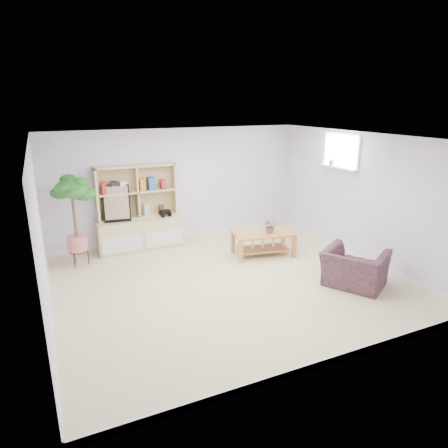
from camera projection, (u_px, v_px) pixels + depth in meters
name	position (u px, v px, depth m)	size (l,w,h in m)	color
floor	(228.00, 282.00, 6.73)	(5.50, 5.00, 0.01)	beige
ceiling	(228.00, 137.00, 6.02)	(5.50, 5.00, 0.01)	white
walls	(228.00, 214.00, 6.38)	(5.51, 5.01, 2.40)	white
baseboard	(228.00, 280.00, 6.71)	(5.50, 5.00, 0.10)	white
window	(342.00, 151.00, 7.75)	(0.10, 0.98, 0.68)	#CADEFF
window_sill	(338.00, 168.00, 7.82)	(0.14, 1.00, 0.04)	white
storage_unit	(139.00, 208.00, 8.05)	(1.72, 0.58, 1.72)	tan
poster	(116.00, 204.00, 7.81)	(0.53, 0.12, 0.73)	yellow
toy_truck	(165.00, 213.00, 8.24)	(0.28, 0.20, 0.15)	black
coffee_table	(263.00, 244.00, 7.87)	(1.16, 0.63, 0.47)	#B77E33
table_plant	(270.00, 226.00, 7.71)	(0.27, 0.23, 0.30)	#185E24
floor_tree	(75.00, 222.00, 7.16)	(0.62, 0.62, 1.69)	#236F29
armchair	(355.00, 266.00, 6.51)	(0.95, 0.83, 0.71)	#121639
sill_plant	(332.00, 160.00, 7.95)	(0.12, 0.10, 0.23)	#236F29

